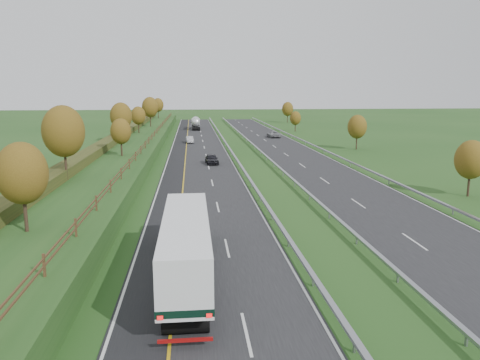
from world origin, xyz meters
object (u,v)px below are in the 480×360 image
object	(u,v)px
road_tanker	(196,123)
car_oncoming	(273,134)
car_dark_near	(212,159)
box_lorry	(186,243)
car_small_far	(195,121)
car_silver_mid	(190,140)

from	to	relation	value
road_tanker	car_oncoming	xyz separation A→B (m)	(18.17, -25.84, -1.08)
car_dark_near	box_lorry	bearing A→B (deg)	-99.48
car_small_far	car_oncoming	bearing A→B (deg)	-72.86
box_lorry	road_tanker	distance (m)	109.39
car_dark_near	car_small_far	xyz separation A→B (m)	(-1.98, 91.13, -0.12)
car_small_far	car_oncoming	xyz separation A→B (m)	(18.36, -51.86, 0.11)
car_small_far	car_silver_mid	bearing A→B (deg)	-93.71
car_dark_near	car_silver_mid	bearing A→B (deg)	91.55
car_silver_mid	car_oncoming	bearing A→B (deg)	22.42
box_lorry	car_oncoming	size ratio (longest dim) A/B	3.03
box_lorry	road_tanker	xyz separation A→B (m)	(1.59, 109.38, -0.47)
car_dark_near	car_silver_mid	distance (m)	29.60
car_dark_near	car_silver_mid	xyz separation A→B (m)	(-3.44, 29.40, -0.06)
box_lorry	road_tanker	world-z (taller)	box_lorry
box_lorry	car_silver_mid	bearing A→B (deg)	90.04
car_dark_near	car_small_far	size ratio (longest dim) A/B	1.01
road_tanker	car_dark_near	distance (m)	65.14
car_oncoming	box_lorry	bearing A→B (deg)	73.56
road_tanker	car_small_far	distance (m)	26.05
box_lorry	car_silver_mid	distance (m)	73.70
car_small_far	road_tanker	bearing A→B (deg)	-91.94
box_lorry	car_oncoming	distance (m)	85.86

